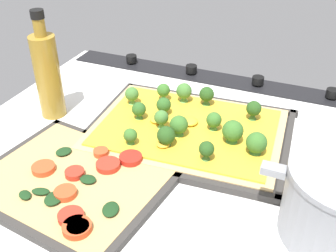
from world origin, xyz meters
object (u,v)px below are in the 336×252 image
(baking_tray_front, at_px, (189,133))
(veggie_pizza_back, at_px, (74,181))
(broccoli_pizza, at_px, (190,126))
(oil_bottle, at_px, (48,74))
(baking_tray_back, at_px, (73,182))

(baking_tray_front, distance_m, veggie_pizza_back, 0.25)
(broccoli_pizza, bearing_deg, veggie_pizza_back, 60.31)
(broccoli_pizza, height_order, oil_bottle, oil_bottle)
(baking_tray_front, bearing_deg, oil_bottle, 6.75)
(baking_tray_back, distance_m, oil_bottle, 0.26)
(broccoli_pizza, xyz_separation_m, oil_bottle, (0.30, 0.04, 0.07))
(baking_tray_front, relative_size, baking_tray_back, 1.20)
(baking_tray_front, height_order, broccoli_pizza, broccoli_pizza)
(baking_tray_back, bearing_deg, oil_bottle, -47.22)
(veggie_pizza_back, bearing_deg, baking_tray_back, -27.91)
(broccoli_pizza, relative_size, oil_bottle, 1.69)
(veggie_pizza_back, relative_size, oil_bottle, 1.38)
(baking_tray_front, relative_size, veggie_pizza_back, 1.31)
(veggie_pizza_back, distance_m, oil_bottle, 0.26)
(baking_tray_front, distance_m, broccoli_pizza, 0.02)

